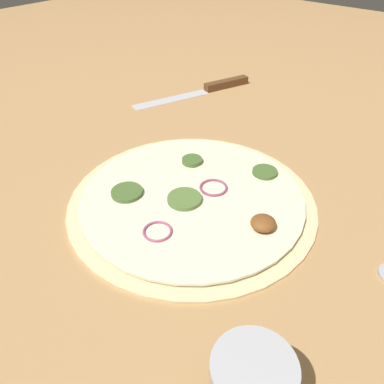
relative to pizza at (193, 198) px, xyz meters
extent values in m
plane|color=tan|center=(0.00, 0.00, -0.01)|extent=(3.00, 3.00, 0.00)
cylinder|color=beige|center=(0.00, 0.00, 0.00)|extent=(0.37, 0.37, 0.01)
cylinder|color=#EFE5C1|center=(0.00, 0.00, 0.00)|extent=(0.34, 0.34, 0.00)
cylinder|color=#567538|center=(0.00, -0.02, 0.01)|extent=(0.05, 0.05, 0.01)
cylinder|color=#47662D|center=(-0.08, -0.06, 0.01)|extent=(0.05, 0.05, 0.01)
cylinder|color=#47662D|center=(0.05, 0.12, 0.01)|extent=(0.04, 0.04, 0.01)
torus|color=#A34C70|center=(0.02, -0.09, 0.01)|extent=(0.04, 0.04, 0.00)
ellipsoid|color=brown|center=(0.12, 0.01, 0.01)|extent=(0.03, 0.03, 0.02)
torus|color=#934266|center=(0.01, 0.03, 0.01)|extent=(0.04, 0.04, 0.00)
cylinder|color=#47662D|center=(-0.06, 0.07, 0.01)|extent=(0.03, 0.03, 0.01)
cube|color=silver|center=(-0.28, 0.26, -0.01)|extent=(0.09, 0.19, 0.00)
cube|color=brown|center=(-0.23, 0.40, 0.00)|extent=(0.06, 0.12, 0.02)
cylinder|color=#B2B2B7|center=(0.24, -0.21, 0.10)|extent=(0.06, 0.06, 0.01)
camera|label=1|loc=(0.29, -0.34, 0.35)|focal=35.00mm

